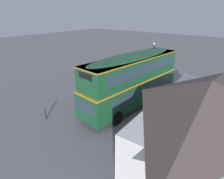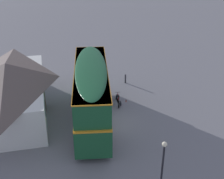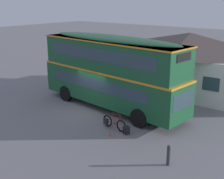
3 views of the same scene
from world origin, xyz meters
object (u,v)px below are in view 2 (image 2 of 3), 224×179
at_px(double_decker_bus, 92,92).
at_px(kerb_bollard, 125,79).
at_px(backpack_on_ground, 117,97).
at_px(water_bottle_red_squeeze, 126,101).
at_px(touring_bicycle, 118,101).
at_px(street_lamp, 162,167).

distance_m(double_decker_bus, kerb_bollard, 7.91).
relative_size(backpack_on_ground, water_bottle_red_squeeze, 2.18).
bearing_deg(double_decker_bus, water_bottle_red_squeeze, -52.20).
distance_m(backpack_on_ground, kerb_bollard, 3.56).
height_order(backpack_on_ground, water_bottle_red_squeeze, backpack_on_ground).
bearing_deg(backpack_on_ground, touring_bicycle, 174.42).
height_order(double_decker_bus, kerb_bollard, double_decker_bus).
bearing_deg(touring_bicycle, backpack_on_ground, -5.58).
bearing_deg(backpack_on_ground, water_bottle_red_squeeze, -128.81).
relative_size(touring_bicycle, kerb_bollard, 1.78).
relative_size(street_lamp, kerb_bollard, 4.52).
bearing_deg(water_bottle_red_squeeze, double_decker_bus, 127.80).
bearing_deg(street_lamp, double_decker_bus, 16.78).
bearing_deg(double_decker_bus, street_lamp, -163.22).
bearing_deg(kerb_bollard, street_lamp, 175.35).
height_order(touring_bicycle, backpack_on_ground, touring_bicycle).
xyz_separation_m(double_decker_bus, kerb_bollard, (6.43, -4.08, -2.15)).
xyz_separation_m(backpack_on_ground, street_lamp, (-12.45, -0.13, 2.47)).
height_order(touring_bicycle, street_lamp, street_lamp).
relative_size(double_decker_bus, street_lamp, 2.49).
distance_m(street_lamp, kerb_bollard, 15.92).
bearing_deg(touring_bicycle, kerb_bollard, -19.60).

